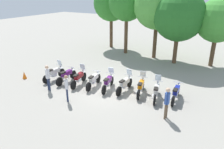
{
  "coord_description": "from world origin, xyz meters",
  "views": [
    {
      "loc": [
        6.89,
        -11.27,
        6.26
      ],
      "look_at": [
        0.0,
        0.5,
        0.9
      ],
      "focal_mm": 34.71,
      "sensor_mm": 36.0,
      "label": 1
    }
  ],
  "objects_px": {
    "tree_0": "(111,4)",
    "tree_3": "(179,16)",
    "motorcycle_7": "(156,91)",
    "motorcycle_8": "(176,93)",
    "tree_4": "(218,21)",
    "person_1": "(48,76)",
    "tree_1": "(127,3)",
    "person_2": "(167,101)",
    "motorcycle_4": "(108,82)",
    "motorcycle_5": "(125,84)",
    "motorcycle_0": "(54,73)",
    "motorcycle_1": "(67,76)",
    "tree_2": "(158,6)",
    "motorcycle_6": "(141,86)",
    "motorcycle_3": "(94,80)",
    "motorcycle_2": "(79,78)",
    "person_0": "(67,86)",
    "traffic_cone": "(24,75)"
  },
  "relations": [
    {
      "from": "tree_3",
      "to": "motorcycle_3",
      "type": "bearing_deg",
      "value": -112.76
    },
    {
      "from": "motorcycle_1",
      "to": "motorcycle_5",
      "type": "distance_m",
      "value": 4.38
    },
    {
      "from": "tree_1",
      "to": "motorcycle_0",
      "type": "bearing_deg",
      "value": -97.72
    },
    {
      "from": "person_2",
      "to": "tree_3",
      "type": "bearing_deg",
      "value": -70.95
    },
    {
      "from": "motorcycle_2",
      "to": "person_0",
      "type": "relative_size",
      "value": 1.3
    },
    {
      "from": "person_1",
      "to": "tree_1",
      "type": "height_order",
      "value": "tree_1"
    },
    {
      "from": "tree_3",
      "to": "tree_1",
      "type": "bearing_deg",
      "value": 172.16
    },
    {
      "from": "motorcycle_1",
      "to": "motorcycle_6",
      "type": "bearing_deg",
      "value": -82.59
    },
    {
      "from": "motorcycle_7",
      "to": "motorcycle_8",
      "type": "relative_size",
      "value": 0.98
    },
    {
      "from": "motorcycle_2",
      "to": "tree_2",
      "type": "height_order",
      "value": "tree_2"
    },
    {
      "from": "motorcycle_4",
      "to": "motorcycle_8",
      "type": "relative_size",
      "value": 0.99
    },
    {
      "from": "tree_0",
      "to": "tree_3",
      "type": "height_order",
      "value": "tree_0"
    },
    {
      "from": "motorcycle_6",
      "to": "tree_4",
      "type": "relative_size",
      "value": 0.38
    },
    {
      "from": "person_0",
      "to": "traffic_cone",
      "type": "distance_m",
      "value": 5.31
    },
    {
      "from": "motorcycle_0",
      "to": "traffic_cone",
      "type": "height_order",
      "value": "motorcycle_0"
    },
    {
      "from": "tree_1",
      "to": "tree_3",
      "type": "bearing_deg",
      "value": -7.84
    },
    {
      "from": "motorcycle_8",
      "to": "tree_1",
      "type": "relative_size",
      "value": 0.32
    },
    {
      "from": "motorcycle_2",
      "to": "person_2",
      "type": "distance_m",
      "value": 6.68
    },
    {
      "from": "motorcycle_2",
      "to": "motorcycle_5",
      "type": "bearing_deg",
      "value": -88.51
    },
    {
      "from": "person_1",
      "to": "tree_3",
      "type": "bearing_deg",
      "value": 165.59
    },
    {
      "from": "tree_3",
      "to": "traffic_cone",
      "type": "relative_size",
      "value": 11.64
    },
    {
      "from": "tree_1",
      "to": "tree_4",
      "type": "xyz_separation_m",
      "value": [
        8.33,
        0.1,
        -1.12
      ]
    },
    {
      "from": "motorcycle_5",
      "to": "motorcycle_2",
      "type": "bearing_deg",
      "value": 101.78
    },
    {
      "from": "motorcycle_3",
      "to": "person_2",
      "type": "bearing_deg",
      "value": -113.5
    },
    {
      "from": "motorcycle_6",
      "to": "motorcycle_7",
      "type": "height_order",
      "value": "same"
    },
    {
      "from": "motorcycle_4",
      "to": "motorcycle_5",
      "type": "bearing_deg",
      "value": -85.87
    },
    {
      "from": "motorcycle_0",
      "to": "tree_4",
      "type": "relative_size",
      "value": 0.38
    },
    {
      "from": "motorcycle_2",
      "to": "person_1",
      "type": "relative_size",
      "value": 1.24
    },
    {
      "from": "tree_1",
      "to": "tree_4",
      "type": "bearing_deg",
      "value": 0.68
    },
    {
      "from": "motorcycle_4",
      "to": "motorcycle_6",
      "type": "xyz_separation_m",
      "value": [
        2.16,
        0.47,
        0.0
      ]
    },
    {
      "from": "motorcycle_0",
      "to": "motorcycle_2",
      "type": "relative_size",
      "value": 1.01
    },
    {
      "from": "motorcycle_3",
      "to": "person_1",
      "type": "relative_size",
      "value": 1.25
    },
    {
      "from": "tree_0",
      "to": "tree_3",
      "type": "distance_m",
      "value": 8.31
    },
    {
      "from": "motorcycle_1",
      "to": "motorcycle_3",
      "type": "bearing_deg",
      "value": -84.01
    },
    {
      "from": "motorcycle_6",
      "to": "tree_4",
      "type": "height_order",
      "value": "tree_4"
    },
    {
      "from": "motorcycle_0",
      "to": "tree_3",
      "type": "bearing_deg",
      "value": -37.78
    },
    {
      "from": "tree_0",
      "to": "tree_4",
      "type": "bearing_deg",
      "value": -7.13
    },
    {
      "from": "person_2",
      "to": "motorcycle_2",
      "type": "bearing_deg",
      "value": -3.36
    },
    {
      "from": "motorcycle_0",
      "to": "person_1",
      "type": "bearing_deg",
      "value": -147.06
    },
    {
      "from": "motorcycle_4",
      "to": "person_1",
      "type": "relative_size",
      "value": 1.24
    },
    {
      "from": "traffic_cone",
      "to": "motorcycle_8",
      "type": "bearing_deg",
      "value": 12.15
    },
    {
      "from": "motorcycle_1",
      "to": "motorcycle_6",
      "type": "distance_m",
      "value": 5.46
    },
    {
      "from": "motorcycle_1",
      "to": "motorcycle_6",
      "type": "relative_size",
      "value": 1.02
    },
    {
      "from": "motorcycle_5",
      "to": "tree_0",
      "type": "relative_size",
      "value": 0.32
    },
    {
      "from": "motorcycle_4",
      "to": "tree_0",
      "type": "bearing_deg",
      "value": 17.42
    },
    {
      "from": "person_0",
      "to": "motorcycle_5",
      "type": "bearing_deg",
      "value": -174.21
    },
    {
      "from": "motorcycle_1",
      "to": "tree_2",
      "type": "xyz_separation_m",
      "value": [
        3.33,
        8.98,
        4.39
      ]
    },
    {
      "from": "tree_4",
      "to": "person_1",
      "type": "bearing_deg",
      "value": -128.5
    },
    {
      "from": "motorcycle_7",
      "to": "tree_1",
      "type": "bearing_deg",
      "value": 23.75
    },
    {
      "from": "tree_2",
      "to": "motorcycle_2",
      "type": "bearing_deg",
      "value": -104.21
    }
  ]
}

